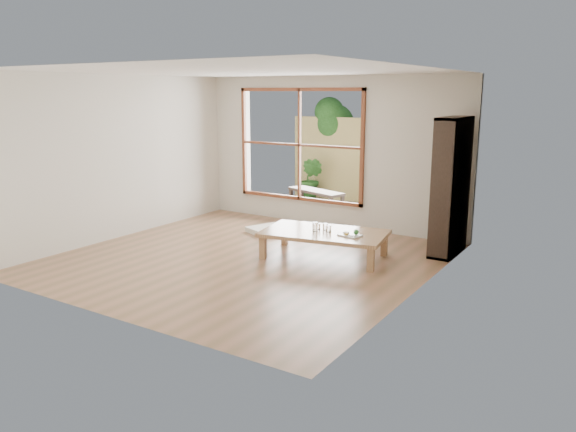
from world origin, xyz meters
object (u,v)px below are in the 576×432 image
at_px(food_tray, 351,234).
at_px(garden_bench, 316,193).
at_px(low_table, 324,235).
at_px(bookshelf, 451,187).

bearing_deg(food_tray, garden_bench, 138.39).
height_order(low_table, food_tray, food_tray).
distance_m(bookshelf, garden_bench, 3.52).
relative_size(bookshelf, garden_bench, 1.50).
bearing_deg(bookshelf, food_tray, -130.37).
relative_size(low_table, bookshelf, 0.95).
height_order(bookshelf, food_tray, bookshelf).
height_order(bookshelf, garden_bench, bookshelf).
bearing_deg(food_tray, low_table, -172.20).
relative_size(food_tray, garden_bench, 0.25).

